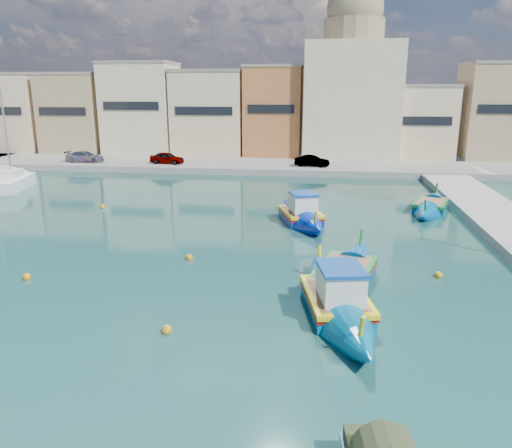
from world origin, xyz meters
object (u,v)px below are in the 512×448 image
(luzzu_turquoise_cabin, at_px, (336,303))
(luzzu_cyan_mid, at_px, (430,207))
(church_block, at_px, (352,83))
(yacht_north, at_px, (18,180))
(luzzu_blue_south, at_px, (344,276))
(yacht_midnorth, at_px, (5,178))
(luzzu_blue_cabin, at_px, (301,216))

(luzzu_turquoise_cabin, height_order, luzzu_cyan_mid, luzzu_turquoise_cabin)
(church_block, xyz_separation_m, yacht_north, (-28.23, -19.26, -8.00))
(luzzu_blue_south, bearing_deg, luzzu_turquoise_cabin, -97.53)
(church_block, xyz_separation_m, yacht_midnorth, (-29.90, -18.61, -7.95))
(church_block, distance_m, luzzu_blue_south, 38.60)
(yacht_midnorth, bearing_deg, luzzu_turquoise_cabin, -38.45)
(luzzu_blue_south, xyz_separation_m, yacht_north, (-26.48, 18.43, 0.14))
(luzzu_blue_south, bearing_deg, luzzu_cyan_mid, 65.71)
(church_block, height_order, luzzu_blue_south, church_block)
(church_block, bearing_deg, yacht_north, -145.70)
(church_block, distance_m, luzzu_cyan_mid, 25.76)
(luzzu_blue_south, height_order, yacht_midnorth, yacht_midnorth)
(luzzu_turquoise_cabin, xyz_separation_m, luzzu_blue_south, (0.39, 2.96, -0.09))
(yacht_north, bearing_deg, luzzu_cyan_mid, -8.33)
(luzzu_cyan_mid, bearing_deg, yacht_midnorth, 171.01)
(luzzu_turquoise_cabin, bearing_deg, yacht_north, 140.65)
(church_block, bearing_deg, yacht_midnorth, -148.10)
(yacht_north, bearing_deg, yacht_midnorth, 158.69)
(luzzu_blue_cabin, height_order, luzzu_cyan_mid, luzzu_blue_cabin)
(luzzu_cyan_mid, relative_size, yacht_north, 0.80)
(luzzu_blue_cabin, bearing_deg, luzzu_cyan_mid, 25.43)
(luzzu_turquoise_cabin, height_order, yacht_north, yacht_north)
(luzzu_cyan_mid, xyz_separation_m, luzzu_blue_south, (-6.16, -13.65, 0.02))
(yacht_midnorth, bearing_deg, yacht_north, -21.31)
(luzzu_turquoise_cabin, xyz_separation_m, luzzu_cyan_mid, (6.55, 16.61, -0.11))
(church_block, height_order, luzzu_cyan_mid, church_block)
(luzzu_blue_south, bearing_deg, church_block, 87.34)
(church_block, xyz_separation_m, luzzu_blue_south, (-1.75, -37.69, -8.14))
(church_block, bearing_deg, luzzu_blue_cabin, -98.18)
(luzzu_blue_cabin, xyz_separation_m, yacht_north, (-24.19, 8.79, 0.05))
(luzzu_blue_cabin, distance_m, yacht_north, 25.74)
(luzzu_turquoise_cabin, bearing_deg, yacht_midnorth, 141.55)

